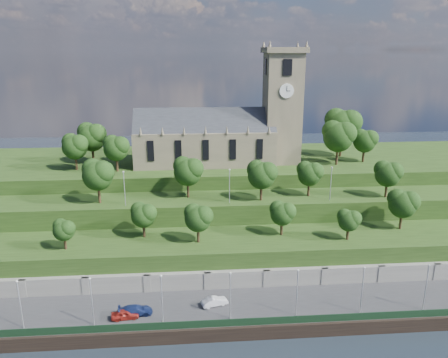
{
  "coord_description": "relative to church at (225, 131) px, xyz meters",
  "views": [
    {
      "loc": [
        -7.39,
        -53.94,
        40.63
      ],
      "look_at": [
        -0.74,
        30.0,
        15.66
      ],
      "focal_mm": 35.0,
      "sensor_mm": 36.0,
      "label": 1
    }
  ],
  "objects": [
    {
      "name": "car_right",
      "position": [
        -17.03,
        -41.34,
        -19.78
      ],
      "size": [
        5.31,
        2.63,
        1.48
      ],
      "primitive_type": "imported",
      "rotation": [
        0.0,
        0.0,
        1.68
      ],
      "color": "navy",
      "rests_on": "promenade"
    },
    {
      "name": "car_left",
      "position": [
        -18.45,
        -42.22,
        -19.82
      ],
      "size": [
        4.3,
        2.17,
        1.41
      ],
      "primitive_type": "imported",
      "rotation": [
        0.0,
        0.0,
        1.7
      ],
      "color": "maroon",
      "rests_on": "promenade"
    },
    {
      "name": "embankment_upper",
      "position": [
        -0.79,
        -16.98,
        -16.52
      ],
      "size": [
        160.0,
        10.0,
        12.0
      ],
      "primitive_type": "cube",
      "color": "#213B13",
      "rests_on": "ground"
    },
    {
      "name": "trees_upper",
      "position": [
        -0.06,
        -17.75,
        -5.03
      ],
      "size": [
        63.05,
        8.5,
        8.7
      ],
      "color": "black",
      "rests_on": "embankment_upper"
    },
    {
      "name": "retaining_wall",
      "position": [
        -0.79,
        -34.01,
        -20.02
      ],
      "size": [
        160.0,
        2.1,
        5.0
      ],
      "color": "slate",
      "rests_on": "ground"
    },
    {
      "name": "promenade",
      "position": [
        -0.79,
        -39.98,
        -21.52
      ],
      "size": [
        160.0,
        12.0,
        2.0
      ],
      "primitive_type": "cube",
      "color": "#2D2D30",
      "rests_on": "ground"
    },
    {
      "name": "car_middle",
      "position": [
        -4.9,
        -39.75,
        -19.84
      ],
      "size": [
        4.39,
        2.55,
        1.37
      ],
      "primitive_type": "imported",
      "rotation": [
        0.0,
        0.0,
        1.85
      ],
      "color": "silver",
      "rests_on": "promenade"
    },
    {
      "name": "hilltop",
      "position": [
        -0.79,
        4.02,
        -15.02
      ],
      "size": [
        160.0,
        32.0,
        15.0
      ],
      "primitive_type": "cube",
      "color": "#213B13",
      "rests_on": "ground"
    },
    {
      "name": "ground",
      "position": [
        -0.79,
        -45.98,
        -22.52
      ],
      "size": [
        320.0,
        320.0,
        0.0
      ],
      "primitive_type": "plane",
      "color": "black",
      "rests_on": "ground"
    },
    {
      "name": "church",
      "position": [
        0.0,
        0.0,
        0.0
      ],
      "size": [
        38.6,
        12.35,
        27.6
      ],
      "color": "#6B5F4A",
      "rests_on": "hilltop"
    },
    {
      "name": "fence",
      "position": [
        -0.79,
        -45.38,
        -19.92
      ],
      "size": [
        160.0,
        0.1,
        1.2
      ],
      "primitive_type": "cube",
      "color": "#17331C",
      "rests_on": "promenade"
    },
    {
      "name": "lamp_posts_upper",
      "position": [
        -0.79,
        -19.98,
        -6.5
      ],
      "size": [
        40.36,
        0.36,
        6.87
      ],
      "color": "#B2B2B7",
      "rests_on": "embankment_upper"
    },
    {
      "name": "quay_wall",
      "position": [
        -0.79,
        -46.03,
        -21.42
      ],
      "size": [
        160.0,
        0.5,
        2.2
      ],
      "primitive_type": "cube",
      "color": "black",
      "rests_on": "ground"
    },
    {
      "name": "embankment_lower",
      "position": [
        -0.79,
        -27.98,
        -18.52
      ],
      "size": [
        160.0,
        12.0,
        8.0
      ],
      "primitive_type": "cube",
      "color": "#213B13",
      "rests_on": "ground"
    },
    {
      "name": "trees_lower",
      "position": [
        5.04,
        -27.55,
        -9.94
      ],
      "size": [
        65.88,
        8.49,
        7.74
      ],
      "color": "black",
      "rests_on": "embankment_lower"
    },
    {
      "name": "trees_hilltop",
      "position": [
        6.94,
        -0.37,
        -0.7
      ],
      "size": [
        72.15,
        16.69,
        11.94
      ],
      "color": "black",
      "rests_on": "hilltop"
    },
    {
      "name": "lamp_posts_promenade",
      "position": [
        -2.79,
        -43.48,
        -16.03
      ],
      "size": [
        60.36,
        0.36,
        7.77
      ],
      "color": "#B2B2B7",
      "rests_on": "promenade"
    }
  ]
}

